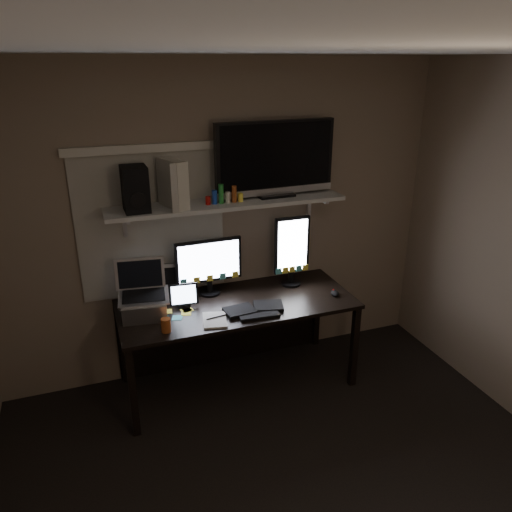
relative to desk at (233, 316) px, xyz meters
name	(u,v)px	position (x,y,z in m)	size (l,w,h in m)	color
ceiling	(343,51)	(0.00, -1.55, 1.95)	(3.60, 3.60, 0.00)	silver
back_wall	(222,224)	(0.00, 0.25, 0.70)	(3.60, 3.60, 0.00)	#7C6B59
window_blinds	(152,226)	(-0.55, 0.24, 0.75)	(1.10, 0.02, 1.10)	#B6B1A3
desk	(233,316)	(0.00, 0.00, 0.00)	(1.80, 0.75, 0.73)	black
wall_shelf	(228,203)	(0.00, 0.08, 0.91)	(1.80, 0.35, 0.03)	#B8B8B3
monitor_landscape	(209,267)	(-0.16, 0.10, 0.41)	(0.53, 0.06, 0.46)	black
monitor_portrait	(292,251)	(0.52, 0.04, 0.47)	(0.30, 0.06, 0.59)	black
keyboard	(254,309)	(0.08, -0.29, 0.19)	(0.45, 0.18, 0.03)	black
mouse	(335,293)	(0.77, -0.27, 0.19)	(0.06, 0.10, 0.04)	black
notepad	(215,320)	(-0.24, -0.34, 0.18)	(0.17, 0.23, 0.01)	beige
tablet	(183,295)	(-0.40, -0.05, 0.27)	(0.22, 0.09, 0.19)	black
file_sorter	(166,280)	(-0.48, 0.19, 0.30)	(0.20, 0.09, 0.26)	black
laptop	(143,292)	(-0.69, -0.11, 0.38)	(0.35, 0.29, 0.40)	silver
cup	(166,325)	(-0.59, -0.38, 0.23)	(0.07, 0.07, 0.10)	brown
sticky_notes	(176,316)	(-0.49, -0.19, 0.18)	(0.31, 0.23, 0.00)	#FFE745
tv	(275,159)	(0.39, 0.10, 1.21)	(0.95, 0.17, 0.57)	black
game_console	(173,183)	(-0.40, 0.06, 1.10)	(0.09, 0.29, 0.34)	beige
speaker	(135,189)	(-0.67, 0.05, 1.08)	(0.17, 0.21, 0.31)	black
bottles	(224,193)	(-0.04, 0.04, 1.00)	(0.23, 0.05, 0.15)	#A50F0C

